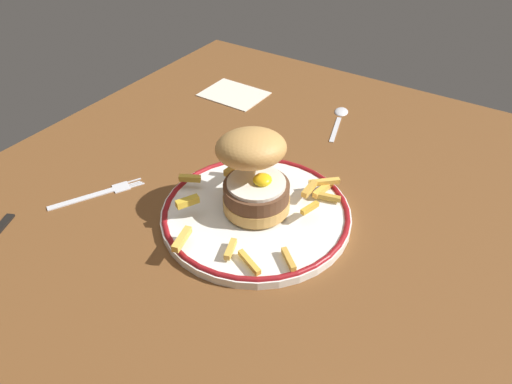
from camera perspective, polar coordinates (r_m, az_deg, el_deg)
ground_plane at (r=67.06cm, az=0.39°, el=-7.03°), size 112.44×97.95×4.00cm
dinner_plate at (r=68.71cm, az=-0.00°, el=-2.47°), size 26.96×26.96×1.60cm
burger at (r=65.58cm, az=-0.30°, el=2.64°), size 14.14×14.15×12.26cm
fries_pile at (r=68.54cm, az=0.13°, el=-0.36°), size 25.25×23.43×2.97cm
fork at (r=77.03cm, az=-18.00°, el=-0.13°), size 13.30×8.10×0.36cm
spoon at (r=94.76cm, az=9.92°, el=9.06°), size 13.24×5.37×0.90cm
napkin at (r=101.31cm, az=-2.64°, el=11.51°), size 9.75×12.54×0.40cm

